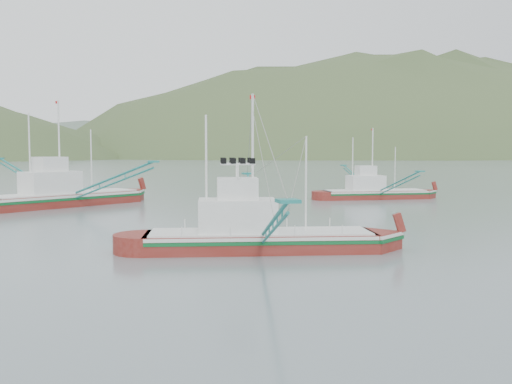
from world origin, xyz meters
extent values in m
plane|color=slate|center=(0.00, 0.00, 0.00)|extent=(1200.00, 1200.00, 0.00)
cube|color=maroon|center=(-0.52, 2.76, 0.18)|extent=(13.76, 5.64, 1.78)
cube|color=silver|center=(-0.52, 2.76, 0.94)|extent=(13.51, 5.67, 0.20)
cube|color=#0C5726|center=(-0.52, 2.76, 0.71)|extent=(13.51, 5.68, 0.20)
cube|color=silver|center=(-0.52, 2.76, 1.11)|extent=(13.07, 5.36, 0.11)
cube|color=silver|center=(-1.84, 2.97, 2.05)|extent=(4.85, 3.52, 1.96)
cube|color=silver|center=(-1.84, 2.97, 3.65)|extent=(2.60, 2.30, 1.25)
cylinder|color=white|center=(-0.96, 2.83, 5.08)|extent=(0.14, 0.14, 8.02)
cylinder|color=white|center=(-3.60, 3.26, 4.48)|extent=(0.12, 0.12, 6.81)
cylinder|color=white|center=(2.12, 2.34, 3.87)|extent=(0.11, 0.11, 5.61)
cube|color=maroon|center=(21.37, 33.69, 0.17)|extent=(12.57, 3.88, 1.66)
cube|color=silver|center=(21.37, 33.69, 0.87)|extent=(12.33, 3.93, 0.18)
cube|color=#0C5726|center=(21.37, 33.69, 0.66)|extent=(12.33, 3.95, 0.18)
cube|color=silver|center=(21.37, 33.69, 1.04)|extent=(11.94, 3.68, 0.10)
cube|color=silver|center=(20.13, 33.75, 1.91)|extent=(4.26, 2.84, 1.82)
cube|color=silver|center=(20.13, 33.75, 3.40)|extent=(2.24, 1.92, 1.16)
cylinder|color=white|center=(20.96, 33.71, 4.72)|extent=(0.13, 0.13, 7.46)
cylinder|color=white|center=(18.48, 33.82, 4.16)|extent=(0.12, 0.12, 6.34)
cylinder|color=white|center=(23.86, 33.58, 3.61)|extent=(0.10, 0.10, 5.22)
cube|color=maroon|center=(-14.03, 33.35, 0.22)|extent=(15.63, 12.88, 2.15)
cube|color=silver|center=(-14.03, 33.35, 1.13)|extent=(15.42, 12.76, 0.24)
cube|color=#0C5726|center=(-14.03, 33.35, 0.86)|extent=(15.43, 12.78, 0.24)
cube|color=silver|center=(-14.03, 33.35, 1.34)|extent=(14.85, 12.23, 0.13)
cube|color=silver|center=(-15.34, 32.41, 2.47)|extent=(6.38, 5.93, 2.37)
cube|color=silver|center=(-15.34, 32.41, 4.41)|extent=(3.65, 3.55, 1.51)
cylinder|color=white|center=(-14.47, 33.03, 6.13)|extent=(0.17, 0.17, 9.68)
cylinder|color=white|center=(-17.09, 31.16, 5.41)|extent=(0.15, 0.15, 8.23)
cylinder|color=white|center=(-11.40, 35.22, 4.68)|extent=(0.13, 0.13, 6.78)
ellipsoid|color=#40542B|center=(240.00, 430.00, 0.00)|extent=(684.00, 432.00, 306.00)
ellipsoid|color=slate|center=(30.00, 560.00, 0.00)|extent=(960.00, 400.00, 240.00)
camera|label=1|loc=(-8.46, -29.20, 5.90)|focal=40.00mm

